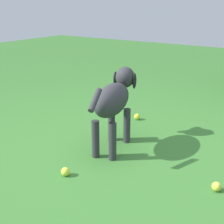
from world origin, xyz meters
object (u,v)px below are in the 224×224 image
object	(u,v)px
dog	(114,99)
tennis_ball_0	(217,187)
tennis_ball_2	(137,117)
tennis_ball_1	(66,172)

from	to	relation	value
dog	tennis_ball_0	distance (m)	1.08
tennis_ball_0	tennis_ball_2	distance (m)	1.50
dog	tennis_ball_0	xyz separation A→B (m)	(-0.98, 0.22, -0.40)
dog	tennis_ball_0	size ratio (longest dim) A/B	14.31
tennis_ball_0	tennis_ball_2	world-z (taller)	same
tennis_ball_0	tennis_ball_1	xyz separation A→B (m)	(0.98, 0.42, 0.00)
tennis_ball_2	dog	bearing A→B (deg)	105.01
dog	tennis_ball_0	world-z (taller)	dog
tennis_ball_0	tennis_ball_1	size ratio (longest dim) A/B	1.00
tennis_ball_0	dog	bearing A→B (deg)	-12.42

